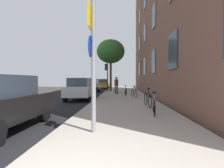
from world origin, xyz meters
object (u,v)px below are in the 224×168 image
at_px(sign_post, 93,55).
at_px(bicycle_1, 148,99).
at_px(car_2, 92,85).
at_px(bicycle_3, 126,91).
at_px(pedestrian_0, 116,84).
at_px(bicycle_0, 154,105).
at_px(car_1, 81,88).
at_px(bicycle_2, 134,93).
at_px(traffic_light, 107,72).
at_px(tree_near, 111,52).
at_px(car_3, 103,84).

height_order(sign_post, bicycle_1, sign_post).
distance_m(sign_post, car_2, 17.23).
xyz_separation_m(bicycle_3, pedestrian_0, (-0.87, 1.46, 0.61)).
relative_size(bicycle_0, car_1, 0.35).
height_order(pedestrian_0, car_1, pedestrian_0).
distance_m(bicycle_3, pedestrian_0, 1.81).
relative_size(bicycle_1, bicycle_2, 1.10).
bearing_deg(bicycle_2, traffic_light, 112.42).
height_order(bicycle_2, car_2, car_2).
height_order(bicycle_0, pedestrian_0, pedestrian_0).
distance_m(bicycle_2, car_1, 4.21).
relative_size(sign_post, traffic_light, 1.05).
distance_m(traffic_light, bicycle_2, 7.36).
bearing_deg(bicycle_1, pedestrian_0, 102.50).
height_order(tree_near, bicycle_3, tree_near).
bearing_deg(bicycle_2, sign_post, -100.87).
height_order(traffic_light, pedestrian_0, traffic_light).
height_order(sign_post, pedestrian_0, sign_post).
xyz_separation_m(tree_near, car_2, (-2.34, -0.72, -4.23)).
xyz_separation_m(bicycle_2, bicycle_3, (-0.61, 1.52, -0.00)).
bearing_deg(car_3, tree_near, -77.50).
height_order(sign_post, tree_near, tree_near).
bearing_deg(bicycle_3, pedestrian_0, 120.82).
distance_m(bicycle_1, car_1, 6.04).
relative_size(traffic_light, bicycle_1, 1.93).
distance_m(bicycle_3, car_3, 14.63).
bearing_deg(car_2, car_3, 85.56).
distance_m(bicycle_2, car_3, 16.25).
xyz_separation_m(bicycle_0, car_1, (-4.33, 6.11, 0.37)).
relative_size(tree_near, pedestrian_0, 3.85).
height_order(bicycle_3, car_1, car_1).
bearing_deg(bicycle_3, car_3, 103.40).
relative_size(tree_near, car_1, 1.46).
bearing_deg(traffic_light, car_3, 98.02).
bearing_deg(sign_post, bicycle_0, 50.43).
xyz_separation_m(bicycle_0, car_3, (-4.24, 22.78, 0.37)).
height_order(bicycle_1, car_1, car_1).
xyz_separation_m(tree_near, car_1, (-1.78, -9.06, -4.23)).
relative_size(bicycle_3, car_2, 0.40).
distance_m(bicycle_1, pedestrian_0, 8.25).
height_order(car_1, car_2, same).
relative_size(tree_near, car_3, 1.57).
bearing_deg(bicycle_0, car_3, 100.55).
xyz_separation_m(bicycle_3, car_1, (-3.48, -2.44, 0.37)).
bearing_deg(pedestrian_0, bicycle_3, -59.18).
distance_m(bicycle_0, car_3, 23.17).
relative_size(bicycle_2, bicycle_3, 0.98).
relative_size(bicycle_0, car_3, 0.38).
height_order(bicycle_2, car_3, car_3).
height_order(tree_near, bicycle_1, tree_near).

